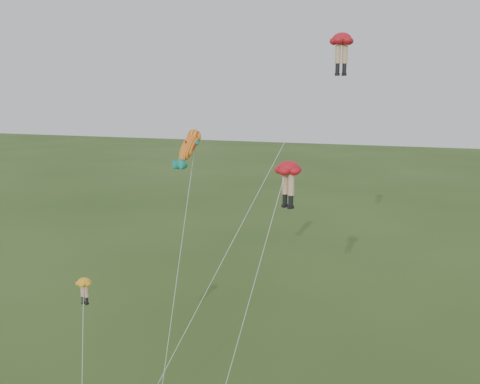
% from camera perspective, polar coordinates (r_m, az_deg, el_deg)
% --- Properties ---
extents(legs_kite_red_high, '(9.34, 15.24, 21.26)m').
position_cam_1_polar(legs_kite_red_high, '(36.21, 10.58, 15.03)').
color(legs_kite_red_high, red).
rests_on(legs_kite_red_high, ground).
extents(legs_kite_red_mid, '(3.75, 6.40, 13.98)m').
position_cam_1_polar(legs_kite_red_mid, '(28.32, 5.07, 1.83)').
color(legs_kite_red_mid, red).
rests_on(legs_kite_red_mid, ground).
extents(legs_kite_yellow, '(2.99, 5.03, 7.69)m').
position_cam_1_polar(legs_kite_yellow, '(30.36, -16.32, -10.27)').
color(legs_kite_yellow, gold).
rests_on(legs_kite_yellow, ground).
extents(fish_kite, '(1.70, 8.65, 15.52)m').
position_cam_1_polar(fish_kite, '(32.11, -5.47, 4.75)').
color(fish_kite, '#F7AD1F').
rests_on(fish_kite, ground).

